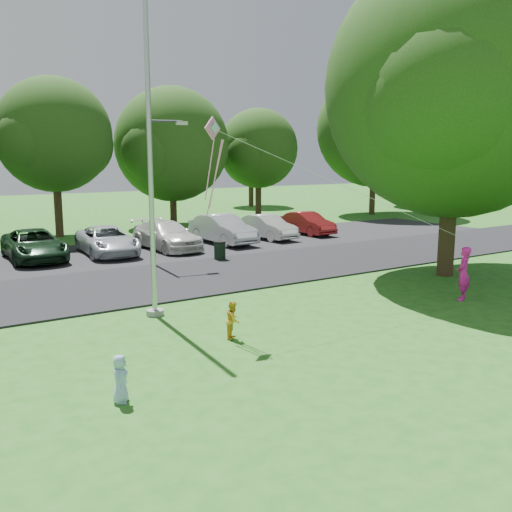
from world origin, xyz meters
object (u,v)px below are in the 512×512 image
woman (463,273)px  child_yellow (233,320)px  big_tree (456,93)px  flagpole (150,168)px  child_blue (120,379)px  street_lamp (155,177)px  trash_can (220,251)px  kite (223,150)px

woman → child_yellow: bearing=-36.5°
big_tree → flagpole: bearing=175.3°
big_tree → child_blue: 16.14m
child_blue → street_lamp: bearing=7.0°
street_lamp → trash_can: 4.19m
child_yellow → kite: (0.35, 1.04, 4.19)m
flagpole → trash_can: (5.81, 6.50, -3.74)m
flagpole → child_yellow: bearing=-74.8°
flagpole → child_blue: bearing=-119.3°
street_lamp → kite: street_lamp is taller
trash_can → flagpole: bearing=-131.8°
street_lamp → child_blue: size_ratio=6.56×
flagpole → kite: bearing=-59.2°
big_tree → woman: bearing=-133.4°
flagpole → child_blue: size_ratio=10.89×
big_tree → kite: (-10.25, -1.02, -2.05)m
flagpole → trash_can: bearing=48.2°
child_yellow → kite: bearing=26.6°
woman → child_blue: size_ratio=1.85×
child_yellow → woman: bearing=-49.3°
flagpole → kite: (1.17, -1.96, 0.49)m
big_tree → child_yellow: big_tree is taller
trash_can → kite: 10.54m
big_tree → child_yellow: 12.48m
trash_can → big_tree: bearing=-53.0°
street_lamp → kite: size_ratio=0.73×
flagpole → child_blue: 6.93m
flagpole → child_yellow: 4.83m
trash_can → big_tree: 11.24m
flagpole → big_tree: (11.42, -0.94, 2.54)m
child_blue → kite: (4.03, 3.15, 4.20)m
child_blue → big_tree: bearing=-40.5°
woman → child_yellow: (-8.04, 0.65, -0.38)m
flagpole → big_tree: bearing=-4.7°
child_blue → woman: bearing=-49.7°
street_lamp → child_yellow: size_ratio=6.41×
trash_can → woman: bearing=-73.3°
flagpole → child_yellow: size_ratio=10.63×
trash_can → child_blue: 14.49m
woman → trash_can: bearing=-105.2°
big_tree → street_lamp: bearing=135.8°
trash_can → child_yellow: 10.73m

